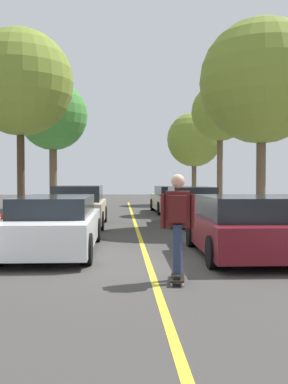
{
  "coord_description": "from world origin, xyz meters",
  "views": [
    {
      "loc": [
        -0.56,
        -8.64,
        1.72
      ],
      "look_at": [
        0.12,
        4.1,
        1.34
      ],
      "focal_mm": 41.24,
      "sensor_mm": 36.0,
      "label": 1
    }
  ],
  "objects_px": {
    "street_tree_left_nearest": "(20,83)",
    "street_tree_left_near": "(53,116)",
    "parked_car_left_near": "(78,206)",
    "skateboard": "(178,276)",
    "parked_car_right_nearest": "(241,226)",
    "fire_hydrant": "(4,226)",
    "skateboarder": "(178,219)",
    "street_tree_right_far": "(194,140)",
    "parked_car_right_near": "(191,206)",
    "parked_car_left_nearest": "(55,224)",
    "street_tree_right_nearest": "(262,82)",
    "street_tree_right_near": "(220,113)",
    "parked_car_right_far": "(173,199)"
  },
  "relations": [
    {
      "from": "street_tree_left_nearest",
      "to": "street_tree_left_near",
      "type": "height_order",
      "value": "street_tree_left_nearest"
    },
    {
      "from": "parked_car_left_near",
      "to": "skateboard",
      "type": "xyz_separation_m",
      "value": [
        2.5,
        -8.93,
        -0.63
      ]
    },
    {
      "from": "parked_car_right_nearest",
      "to": "fire_hydrant",
      "type": "bearing_deg",
      "value": 160.13
    },
    {
      "from": "skateboarder",
      "to": "street_tree_left_near",
      "type": "bearing_deg",
      "value": 104.95
    },
    {
      "from": "street_tree_right_far",
      "to": "skateboarder",
      "type": "xyz_separation_m",
      "value": [
        -3.94,
        -21.81,
        -3.25
      ]
    },
    {
      "from": "parked_car_left_near",
      "to": "skateboard",
      "type": "height_order",
      "value": "parked_car_left_near"
    },
    {
      "from": "parked_car_left_near",
      "to": "parked_car_right_near",
      "type": "bearing_deg",
      "value": 5.3
    },
    {
      "from": "street_tree_left_near",
      "to": "skateboarder",
      "type": "bearing_deg",
      "value": -75.05
    },
    {
      "from": "street_tree_right_far",
      "to": "parked_car_left_near",
      "type": "bearing_deg",
      "value": -116.6
    },
    {
      "from": "street_tree_left_nearest",
      "to": "street_tree_right_far",
      "type": "height_order",
      "value": "street_tree_left_nearest"
    },
    {
      "from": "parked_car_left_nearest",
      "to": "parked_car_right_near",
      "type": "relative_size",
      "value": 1.09
    },
    {
      "from": "street_tree_right_nearest",
      "to": "street_tree_right_near",
      "type": "xyz_separation_m",
      "value": [
        -0.0,
        6.36,
        -0.13
      ]
    },
    {
      "from": "parked_car_left_nearest",
      "to": "parked_car_right_far",
      "type": "bearing_deg",
      "value": 70.26
    },
    {
      "from": "fire_hydrant",
      "to": "skateboard",
      "type": "bearing_deg",
      "value": -47.79
    },
    {
      "from": "fire_hydrant",
      "to": "skateboarder",
      "type": "height_order",
      "value": "skateboarder"
    },
    {
      "from": "street_tree_right_nearest",
      "to": "street_tree_right_near",
      "type": "relative_size",
      "value": 1.13
    },
    {
      "from": "street_tree_right_near",
      "to": "skateboarder",
      "type": "relative_size",
      "value": 3.7
    },
    {
      "from": "parked_car_right_far",
      "to": "parked_car_right_nearest",
      "type": "bearing_deg",
      "value": -90.01
    },
    {
      "from": "parked_car_right_near",
      "to": "skateboard",
      "type": "height_order",
      "value": "parked_car_right_near"
    },
    {
      "from": "street_tree_left_nearest",
      "to": "street_tree_right_far",
      "type": "bearing_deg",
      "value": 54.65
    },
    {
      "from": "parked_car_left_near",
      "to": "skateboarder",
      "type": "bearing_deg",
      "value": -74.43
    },
    {
      "from": "parked_car_left_near",
      "to": "parked_car_right_nearest",
      "type": "relative_size",
      "value": 1.0
    },
    {
      "from": "street_tree_left_near",
      "to": "parked_car_right_nearest",
      "type": "bearing_deg",
      "value": -67.14
    },
    {
      "from": "parked_car_right_nearest",
      "to": "parked_car_right_far",
      "type": "distance_m",
      "value": 12.62
    },
    {
      "from": "street_tree_left_nearest",
      "to": "fire_hydrant",
      "type": "height_order",
      "value": "street_tree_left_nearest"
    },
    {
      "from": "fire_hydrant",
      "to": "street_tree_right_nearest",
      "type": "bearing_deg",
      "value": 23.26
    },
    {
      "from": "parked_car_right_far",
      "to": "fire_hydrant",
      "type": "relative_size",
      "value": 6.45
    },
    {
      "from": "street_tree_right_nearest",
      "to": "parked_car_right_nearest",
      "type": "bearing_deg",
      "value": -111.98
    },
    {
      "from": "street_tree_left_nearest",
      "to": "skateboard",
      "type": "height_order",
      "value": "street_tree_left_nearest"
    },
    {
      "from": "parked_car_right_nearest",
      "to": "parked_car_right_near",
      "type": "relative_size",
      "value": 0.97
    },
    {
      "from": "parked_car_left_near",
      "to": "street_tree_left_near",
      "type": "xyz_separation_m",
      "value": [
        -2.21,
        8.68,
        4.5
      ]
    },
    {
      "from": "parked_car_right_near",
      "to": "parked_car_right_far",
      "type": "xyz_separation_m",
      "value": [
        0.0,
        5.64,
        -0.02
      ]
    },
    {
      "from": "skateboard",
      "to": "street_tree_left_near",
      "type": "bearing_deg",
      "value": 104.99
    },
    {
      "from": "parked_car_right_far",
      "to": "street_tree_right_nearest",
      "type": "xyz_separation_m",
      "value": [
        2.21,
        -7.14,
        4.41
      ]
    },
    {
      "from": "fire_hydrant",
      "to": "street_tree_right_near",
      "type": "bearing_deg",
      "value": 50.91
    },
    {
      "from": "parked_car_right_near",
      "to": "parked_car_left_nearest",
      "type": "bearing_deg",
      "value": -124.55
    },
    {
      "from": "street_tree_left_nearest",
      "to": "skateboarder",
      "type": "distance_m",
      "value": 11.53
    },
    {
      "from": "parked_car_left_near",
      "to": "street_tree_right_nearest",
      "type": "relative_size",
      "value": 0.59
    },
    {
      "from": "parked_car_left_nearest",
      "to": "skateboard",
      "type": "distance_m",
      "value": 4.09
    },
    {
      "from": "parked_car_right_far",
      "to": "skateboard",
      "type": "distance_m",
      "value": 15.07
    },
    {
      "from": "parked_car_right_far",
      "to": "street_tree_right_near",
      "type": "bearing_deg",
      "value": -19.44
    },
    {
      "from": "street_tree_right_near",
      "to": "skateboarder",
      "type": "height_order",
      "value": "street_tree_right_near"
    },
    {
      "from": "parked_car_left_nearest",
      "to": "skateboarder",
      "type": "relative_size",
      "value": 2.77
    },
    {
      "from": "parked_car_left_near",
      "to": "parked_car_right_near",
      "type": "height_order",
      "value": "parked_car_left_near"
    },
    {
      "from": "fire_hydrant",
      "to": "parked_car_right_near",
      "type": "bearing_deg",
      "value": 40.6
    },
    {
      "from": "street_tree_left_nearest",
      "to": "street_tree_right_far",
      "type": "relative_size",
      "value": 1.2
    },
    {
      "from": "parked_car_right_far",
      "to": "parked_car_right_near",
      "type": "bearing_deg",
      "value": -90.03
    },
    {
      "from": "parked_car_right_far",
      "to": "street_tree_right_nearest",
      "type": "distance_m",
      "value": 8.68
    },
    {
      "from": "street_tree_left_near",
      "to": "fire_hydrant",
      "type": "bearing_deg",
      "value": -86.91
    },
    {
      "from": "parked_car_right_nearest",
      "to": "street_tree_right_nearest",
      "type": "bearing_deg",
      "value": 68.02
    }
  ]
}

